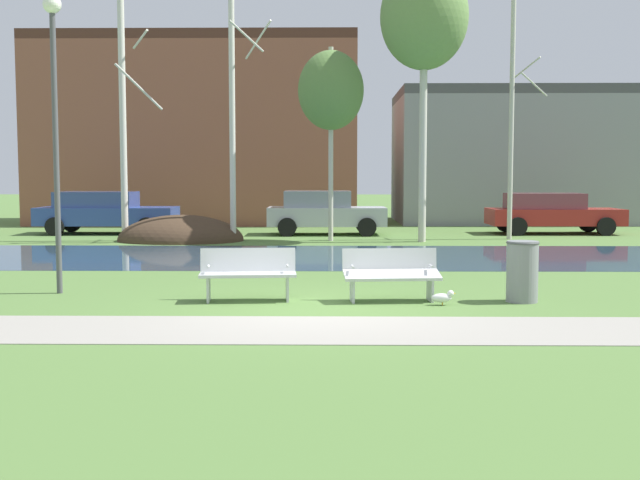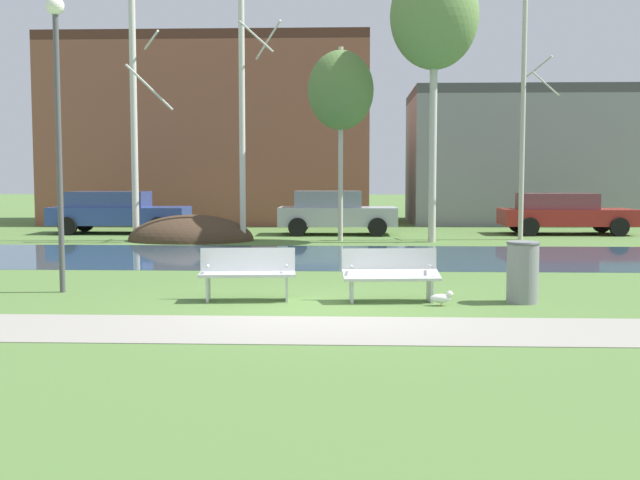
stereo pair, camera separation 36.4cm
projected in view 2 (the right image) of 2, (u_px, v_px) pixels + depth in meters
ground_plane at (333, 249)px, 22.48m from camera, size 120.00×120.00×0.00m
paved_path_strip at (312, 330)px, 10.85m from camera, size 60.00×1.96×0.01m
river_band at (331, 257)px, 20.43m from camera, size 80.00×6.16×0.01m
soil_mound at (191, 240)px, 25.46m from camera, size 4.01×3.19×1.65m
bench_left at (247, 272)px, 13.35m from camera, size 1.64×0.70×0.87m
bench_right at (391, 273)px, 13.25m from camera, size 1.64×0.70×0.87m
trash_bin at (523, 271)px, 13.10m from camera, size 0.54×0.54×1.01m
seagull at (442, 298)px, 12.82m from camera, size 0.40×0.15×0.25m
streetlamp at (57, 96)px, 14.03m from camera, size 0.32×0.32×5.21m
birch_far_left at (134, 105)px, 25.08m from camera, size 1.42×2.19×8.44m
birch_left at (243, 105)px, 24.63m from camera, size 1.34×2.22×8.29m
birch_center_left at (341, 91)px, 24.87m from camera, size 2.06×2.06×6.06m
birch_center at (434, 18)px, 24.25m from camera, size 2.70×2.70×8.87m
birch_center_right at (524, 114)px, 25.44m from camera, size 1.20×1.99×7.97m
parked_van_nearest_blue at (117, 211)px, 28.39m from camera, size 4.81×2.13×1.49m
parked_sedan_second_silver at (335, 212)px, 27.81m from camera, size 4.12×1.97×1.53m
parked_hatch_third_red at (564, 213)px, 27.98m from camera, size 4.61×2.12×1.44m
building_brick_low at (214, 133)px, 34.98m from camera, size 13.55×6.52×7.85m
building_grey_warehouse at (530, 157)px, 35.00m from camera, size 10.51×6.61×5.73m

